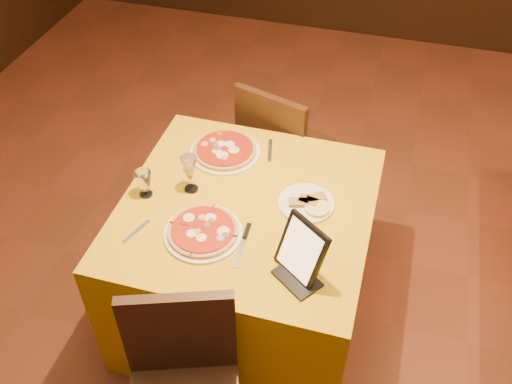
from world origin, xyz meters
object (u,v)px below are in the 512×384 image
(wine_glass, at_px, (190,174))
(water_glass, at_px, (144,184))
(main_table, at_px, (247,260))
(chair_main_far, at_px, (287,147))
(pizza_far, at_px, (225,151))
(pizza_near, at_px, (203,232))
(tablet, at_px, (301,250))

(wine_glass, height_order, water_glass, wine_glass)
(main_table, distance_m, chair_main_far, 0.81)
(main_table, distance_m, wine_glass, 0.54)
(pizza_far, distance_m, wine_glass, 0.30)
(pizza_near, bearing_deg, main_table, 60.31)
(wine_glass, relative_size, water_glass, 1.46)
(pizza_far, height_order, water_glass, water_glass)
(chair_main_far, relative_size, pizza_far, 2.66)
(pizza_far, height_order, tablet, tablet)
(main_table, relative_size, tablet, 4.51)
(pizza_far, bearing_deg, main_table, -57.28)
(main_table, height_order, chair_main_far, chair_main_far)
(chair_main_far, xyz_separation_m, wine_glass, (-0.27, -0.77, 0.39))
(tablet, bearing_deg, chair_main_far, 141.52)
(main_table, xyz_separation_m, pizza_far, (-0.20, 0.31, 0.39))
(chair_main_far, bearing_deg, water_glass, 79.38)
(water_glass, height_order, tablet, tablet)
(pizza_far, relative_size, wine_glass, 1.80)
(water_glass, distance_m, tablet, 0.80)
(chair_main_far, distance_m, pizza_far, 0.61)
(chair_main_far, height_order, pizza_far, chair_main_far)
(water_glass, bearing_deg, pizza_near, -25.78)
(chair_main_far, height_order, wine_glass, wine_glass)
(wine_glass, bearing_deg, tablet, -29.08)
(main_table, relative_size, water_glass, 8.46)
(pizza_far, relative_size, tablet, 1.40)
(chair_main_far, relative_size, water_glass, 7.00)
(chair_main_far, relative_size, pizza_near, 2.75)
(pizza_near, distance_m, tablet, 0.45)
(pizza_near, distance_m, wine_glass, 0.30)
(pizza_near, xyz_separation_m, tablet, (0.43, -0.07, 0.10))
(pizza_far, xyz_separation_m, tablet, (0.51, -0.61, 0.10))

